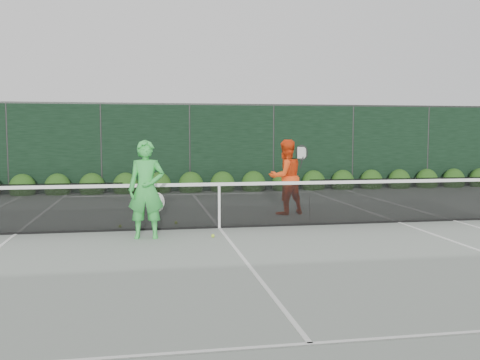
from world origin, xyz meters
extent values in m
plane|color=gray|center=(0.00, 0.00, 0.00)|extent=(80.00, 80.00, 0.00)
cube|color=black|center=(-4.20, 0.00, 0.51)|extent=(4.40, 0.01, 1.02)
cube|color=black|center=(0.00, 0.00, 0.48)|extent=(4.00, 0.01, 0.96)
cube|color=black|center=(4.20, 0.00, 0.51)|extent=(4.40, 0.01, 1.02)
cube|color=white|center=(0.00, 0.00, 0.94)|extent=(12.80, 0.03, 0.07)
cube|color=black|center=(0.00, 0.00, 0.02)|extent=(12.80, 0.02, 0.04)
cube|color=white|center=(0.00, 0.00, 0.46)|extent=(0.05, 0.03, 0.91)
imported|color=green|center=(-1.52, -0.83, 0.95)|extent=(0.74, 0.53, 1.89)
torus|color=silver|center=(-1.32, -0.73, 0.68)|extent=(0.30, 0.11, 0.30)
cylinder|color=black|center=(-1.32, -0.73, 0.44)|extent=(0.10, 0.03, 0.30)
imported|color=#F84814|center=(1.90, 1.68, 0.93)|extent=(1.08, 0.95, 1.87)
torus|color=black|center=(2.25, 1.48, 1.55)|extent=(0.30, 0.08, 0.30)
cylinder|color=black|center=(2.25, 1.48, 1.31)|extent=(0.10, 0.03, 0.30)
cube|color=white|center=(5.49, 0.00, 0.01)|extent=(0.06, 23.77, 0.01)
cube|color=white|center=(-4.12, 0.00, 0.01)|extent=(0.06, 23.77, 0.01)
cube|color=white|center=(4.12, 0.00, 0.01)|extent=(0.06, 23.77, 0.01)
cube|color=white|center=(0.00, 11.88, 0.01)|extent=(11.03, 0.06, 0.01)
cube|color=white|center=(0.00, 6.40, 0.01)|extent=(8.23, 0.06, 0.01)
cube|color=white|center=(0.00, -6.40, 0.01)|extent=(8.23, 0.06, 0.01)
cube|color=white|center=(0.00, 0.00, 0.01)|extent=(0.06, 12.80, 0.01)
cube|color=black|center=(0.00, 7.50, 1.50)|extent=(32.00, 0.06, 3.00)
cube|color=#262826|center=(0.00, 7.50, 3.03)|extent=(32.00, 0.06, 0.06)
cylinder|color=#262826|center=(-6.00, 7.50, 1.50)|extent=(0.08, 0.08, 3.00)
cylinder|color=#262826|center=(-3.00, 7.50, 1.50)|extent=(0.08, 0.08, 3.00)
cylinder|color=#262826|center=(0.00, 7.50, 1.50)|extent=(0.08, 0.08, 3.00)
cylinder|color=#262826|center=(3.00, 7.50, 1.50)|extent=(0.08, 0.08, 3.00)
cylinder|color=#262826|center=(6.00, 7.50, 1.50)|extent=(0.08, 0.08, 3.00)
cylinder|color=#262826|center=(9.00, 7.50, 1.50)|extent=(0.08, 0.08, 3.00)
ellipsoid|color=#163A10|center=(-5.50, 7.15, 0.23)|extent=(0.86, 0.65, 0.94)
ellipsoid|color=#163A10|center=(-4.40, 7.15, 0.23)|extent=(0.86, 0.65, 0.94)
ellipsoid|color=#163A10|center=(-3.30, 7.15, 0.23)|extent=(0.86, 0.65, 0.94)
ellipsoid|color=#163A10|center=(-2.20, 7.15, 0.23)|extent=(0.86, 0.65, 0.94)
ellipsoid|color=#163A10|center=(-1.10, 7.15, 0.23)|extent=(0.86, 0.65, 0.94)
ellipsoid|color=#163A10|center=(0.00, 7.15, 0.23)|extent=(0.86, 0.65, 0.94)
ellipsoid|color=#163A10|center=(1.10, 7.15, 0.23)|extent=(0.86, 0.65, 0.94)
ellipsoid|color=#163A10|center=(2.20, 7.15, 0.23)|extent=(0.86, 0.65, 0.94)
ellipsoid|color=#163A10|center=(3.30, 7.15, 0.23)|extent=(0.86, 0.65, 0.94)
ellipsoid|color=#163A10|center=(4.40, 7.15, 0.23)|extent=(0.86, 0.65, 0.94)
ellipsoid|color=#163A10|center=(5.50, 7.15, 0.23)|extent=(0.86, 0.65, 0.94)
ellipsoid|color=#163A10|center=(6.60, 7.15, 0.23)|extent=(0.86, 0.65, 0.94)
ellipsoid|color=#163A10|center=(7.70, 7.15, 0.23)|extent=(0.86, 0.65, 0.94)
ellipsoid|color=#163A10|center=(8.80, 7.15, 0.23)|extent=(0.86, 0.65, 0.94)
ellipsoid|color=#163A10|center=(9.90, 7.15, 0.23)|extent=(0.86, 0.65, 0.94)
ellipsoid|color=#163A10|center=(11.00, 7.15, 0.23)|extent=(0.86, 0.65, 0.94)
sphere|color=#BEEB34|center=(-0.88, 0.67, 0.03)|extent=(0.07, 0.07, 0.07)
sphere|color=#BEEB34|center=(-2.09, 0.42, 0.03)|extent=(0.07, 0.07, 0.07)
sphere|color=#BEEB34|center=(-0.26, -0.99, 0.03)|extent=(0.07, 0.07, 0.07)
camera|label=1|loc=(-1.53, -11.17, 2.02)|focal=40.00mm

